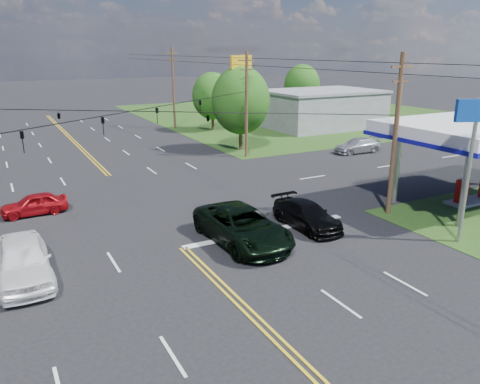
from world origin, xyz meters
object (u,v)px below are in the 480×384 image
suv_black (307,215)px  pickup_dkgreen (242,226)px  tree_right_a (241,101)px  tree_far_r (302,85)px  retail_ne (321,110)px  polesign_se (474,132)px  pickup_white (23,261)px  pole_ne (247,104)px  pole_se (395,134)px  tree_right_b (212,96)px  pole_right_far (173,87)px

suv_black → pickup_dkgreen: bearing=-177.4°
tree_right_a → tree_far_r: size_ratio=1.07×
retail_ne → polesign_se: 38.18m
pickup_white → polesign_se: bearing=-16.1°
pole_ne → pickup_dkgreen: pole_ne is taller
pole_ne → suv_black: bearing=-108.2°
pole_se → tree_right_b: size_ratio=1.34×
pole_right_far → tree_far_r: 21.10m
pole_right_far → polesign_se: size_ratio=1.35×
pole_ne → suv_black: (-5.74, -17.50, -4.20)m
suv_black → pole_se: bearing=-6.0°
suv_black → pole_ne: bearing=70.8°
retail_ne → tree_right_a: 18.09m
pole_right_far → pickup_white: (-20.29, -36.00, -4.24)m
tree_right_a → pickup_dkgreen: 23.84m
pickup_dkgreen → suv_black: pickup_dkgreen is taller
retail_ne → pole_right_far: size_ratio=1.40×
retail_ne → pole_se: bearing=-120.4°
tree_far_r → pickup_white: (-41.29, -38.00, -3.62)m
pole_se → tree_right_b: pole_se is taller
suv_black → polesign_se: size_ratio=0.66×
tree_far_r → pickup_white: tree_far_r is taller
tree_far_r → suv_black: 47.03m
tree_right_a → tree_right_b: tree_right_a is taller
pole_ne → pickup_dkgreen: 20.78m
pole_se → suv_black: size_ratio=1.93×
pole_ne → pickup_white: pole_ne is taller
pole_se → retail_ne: bearing=59.6°
retail_ne → polesign_se: size_ratio=1.89×
tree_right_b → pickup_dkgreen: 35.60m
tree_right_a → tree_far_r: tree_right_a is taller
pole_ne → tree_right_b: 15.42m
tree_right_b → pole_ne: bearing=-103.1°
pole_right_far → pickup_dkgreen: size_ratio=1.52×
tree_right_b → pickup_dkgreen: bearing=-112.4°
retail_ne → pole_ne: size_ratio=1.47×
tree_far_r → pole_se: bearing=-118.3°
pole_ne → pole_right_far: (0.00, 19.00, 0.25)m
pickup_dkgreen → tree_right_a: bearing=60.7°
pole_ne → polesign_se: size_ratio=1.28×
pole_right_far → tree_far_r: (21.00, 2.00, -0.62)m
retail_ne → tree_far_r: size_ratio=1.83×
pole_se → pole_right_far: size_ratio=0.95×
pickup_dkgreen → retail_ne: bearing=45.4°
pole_se → tree_right_b: bearing=83.9°
pole_se → pole_right_far: 37.00m
pole_ne → retail_ne: bearing=32.9°
retail_ne → suv_black: size_ratio=2.85×
tree_right_a → polesign_se: size_ratio=1.10×
tree_right_b → polesign_se: 38.19m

